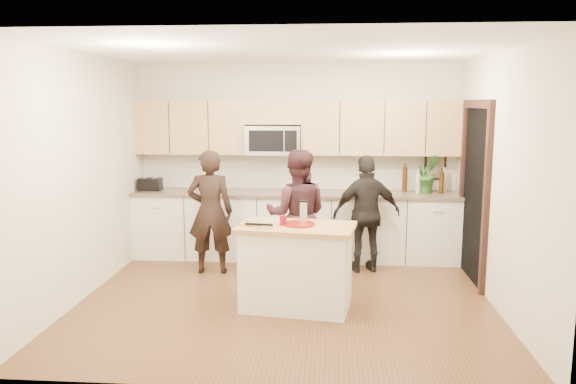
# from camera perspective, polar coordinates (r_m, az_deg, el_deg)

# --- Properties ---
(floor) EXTENTS (4.50, 4.50, 0.00)m
(floor) POSITION_cam_1_polar(r_m,az_deg,el_deg) (6.38, -0.24, -10.79)
(floor) COLOR brown
(floor) RESTS_ON ground
(room_shell) EXTENTS (4.52, 4.02, 2.71)m
(room_shell) POSITION_cam_1_polar(r_m,az_deg,el_deg) (6.01, -0.25, 4.91)
(room_shell) COLOR beige
(room_shell) RESTS_ON ground
(back_cabinetry) EXTENTS (4.50, 0.66, 0.94)m
(back_cabinetry) POSITION_cam_1_polar(r_m,az_deg,el_deg) (7.87, 0.74, -3.36)
(back_cabinetry) COLOR white
(back_cabinetry) RESTS_ON ground
(upper_cabinetry) EXTENTS (4.50, 0.33, 0.75)m
(upper_cabinetry) POSITION_cam_1_polar(r_m,az_deg,el_deg) (7.83, 1.07, 6.71)
(upper_cabinetry) COLOR tan
(upper_cabinetry) RESTS_ON ground
(microwave) EXTENTS (0.76, 0.41, 0.40)m
(microwave) POSITION_cam_1_polar(r_m,az_deg,el_deg) (7.83, -1.47, 5.30)
(microwave) COLOR silver
(microwave) RESTS_ON ground
(doorway) EXTENTS (0.06, 1.25, 2.20)m
(doorway) POSITION_cam_1_polar(r_m,az_deg,el_deg) (7.17, 18.43, 0.52)
(doorway) COLOR black
(doorway) RESTS_ON ground
(framed_picture) EXTENTS (0.30, 0.03, 0.38)m
(framed_picture) POSITION_cam_1_polar(r_m,az_deg,el_deg) (8.14, 14.73, 2.54)
(framed_picture) COLOR black
(framed_picture) RESTS_ON ground
(dish_towel) EXTENTS (0.34, 0.60, 0.48)m
(dish_towel) POSITION_cam_1_polar(r_m,az_deg,el_deg) (7.73, -6.39, -1.14)
(dish_towel) COLOR white
(dish_towel) RESTS_ON ground
(island) EXTENTS (1.29, 0.87, 0.90)m
(island) POSITION_cam_1_polar(r_m,az_deg,el_deg) (5.98, 0.85, -7.56)
(island) COLOR white
(island) RESTS_ON ground
(red_plate) EXTENTS (0.34, 0.34, 0.02)m
(red_plate) POSITION_cam_1_polar(r_m,az_deg,el_deg) (5.89, 1.11, -3.27)
(red_plate) COLOR maroon
(red_plate) RESTS_ON island
(box_grater) EXTENTS (0.09, 0.06, 0.23)m
(box_grater) POSITION_cam_1_polar(r_m,az_deg,el_deg) (5.91, 1.58, -1.96)
(box_grater) COLOR silver
(box_grater) RESTS_ON red_plate
(drink_glass) EXTENTS (0.08, 0.08, 0.10)m
(drink_glass) POSITION_cam_1_polar(r_m,az_deg,el_deg) (5.85, -0.50, -2.91)
(drink_glass) COLOR maroon
(drink_glass) RESTS_ON island
(cutting_board) EXTENTS (0.26, 0.19, 0.02)m
(cutting_board) POSITION_cam_1_polar(r_m,az_deg,el_deg) (5.89, -3.72, -3.28)
(cutting_board) COLOR #AF7F49
(cutting_board) RESTS_ON island
(tongs) EXTENTS (0.30, 0.07, 0.02)m
(tongs) POSITION_cam_1_polar(r_m,az_deg,el_deg) (5.80, -2.97, -3.30)
(tongs) COLOR black
(tongs) RESTS_ON cutting_board
(knife) EXTENTS (0.22, 0.05, 0.01)m
(knife) POSITION_cam_1_polar(r_m,az_deg,el_deg) (5.69, -2.56, -3.60)
(knife) COLOR silver
(knife) RESTS_ON cutting_board
(toaster) EXTENTS (0.31, 0.20, 0.18)m
(toaster) POSITION_cam_1_polar(r_m,az_deg,el_deg) (8.13, -13.83, 0.77)
(toaster) COLOR black
(toaster) RESTS_ON back_cabinetry
(bottle_cluster) EXTENTS (0.62, 0.21, 0.40)m
(bottle_cluster) POSITION_cam_1_polar(r_m,az_deg,el_deg) (7.92, 13.91, 1.22)
(bottle_cluster) COLOR #331D09
(bottle_cluster) RESTS_ON back_cabinetry
(orchid) EXTENTS (0.34, 0.30, 0.54)m
(orchid) POSITION_cam_1_polar(r_m,az_deg,el_deg) (7.87, 14.06, 1.81)
(orchid) COLOR #34732E
(orchid) RESTS_ON back_cabinetry
(woman_left) EXTENTS (0.61, 0.44, 1.59)m
(woman_left) POSITION_cam_1_polar(r_m,az_deg,el_deg) (7.20, -7.90, -2.00)
(woman_left) COLOR black
(woman_left) RESTS_ON ground
(woman_center) EXTENTS (0.78, 0.61, 1.61)m
(woman_center) POSITION_cam_1_polar(r_m,az_deg,el_deg) (6.89, 0.92, -2.33)
(woman_center) COLOR #341A1D
(woman_center) RESTS_ON ground
(woman_right) EXTENTS (0.94, 0.56, 1.51)m
(woman_right) POSITION_cam_1_polar(r_m,az_deg,el_deg) (7.26, 8.00, -2.23)
(woman_right) COLOR black
(woman_right) RESTS_ON ground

